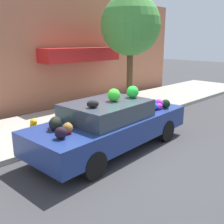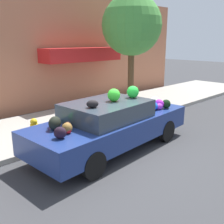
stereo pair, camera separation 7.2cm
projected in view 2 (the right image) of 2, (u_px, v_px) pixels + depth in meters
ground_plane at (115, 149)px, 6.82m from camera, size 60.00×60.00×0.00m
sidewalk_curb at (58, 124)px, 8.68m from camera, size 24.00×3.20×0.13m
building_facade at (25, 53)px, 9.74m from camera, size 18.00×1.20×4.56m
street_tree at (132, 26)px, 9.92m from camera, size 2.29×2.29×4.31m
fire_hydrant at (35, 132)px, 6.73m from camera, size 0.20×0.20×0.70m
art_car at (111, 123)px, 6.68m from camera, size 4.64×1.97×1.60m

